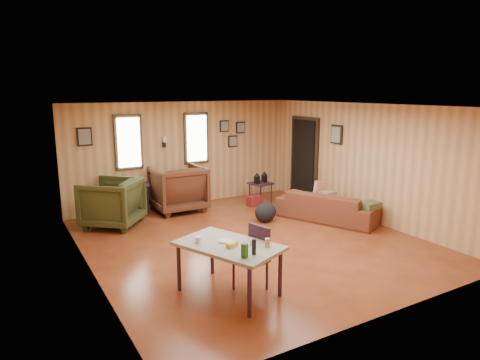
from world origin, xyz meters
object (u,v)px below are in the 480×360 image
object	(u,v)px
side_table	(261,182)
recliner_green	(112,200)
end_table	(135,193)
dining_table	(229,249)
recliner_brown	(178,186)
sofa	(328,201)

from	to	relation	value
side_table	recliner_green	bearing A→B (deg)	-179.35
recliner_green	end_table	xyz separation A→B (m)	(0.69, 0.78, -0.09)
recliner_green	dining_table	size ratio (longest dim) A/B	0.67
recliner_brown	end_table	bearing A→B (deg)	-24.39
recliner_green	side_table	size ratio (longest dim) A/B	1.40
recliner_green	sofa	bearing A→B (deg)	105.03
recliner_brown	side_table	bearing A→B (deg)	171.38
recliner_brown	dining_table	world-z (taller)	recliner_brown
recliner_green	dining_table	xyz separation A→B (m)	(0.62, -3.70, 0.11)
recliner_green	recliner_brown	bearing A→B (deg)	143.94
sofa	dining_table	distance (m)	3.82
recliner_brown	recliner_green	world-z (taller)	recliner_brown
sofa	recliner_green	bearing A→B (deg)	40.36
recliner_brown	dining_table	bearing A→B (deg)	78.36
sofa	recliner_green	world-z (taller)	recliner_green
sofa	end_table	world-z (taller)	sofa
sofa	dining_table	bearing A→B (deg)	94.40
sofa	end_table	bearing A→B (deg)	26.50
sofa	recliner_brown	size ratio (longest dim) A/B	1.83
recliner_brown	side_table	size ratio (longest dim) A/B	1.49
recliner_green	end_table	world-z (taller)	recliner_green
sofa	side_table	size ratio (longest dim) A/B	2.73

